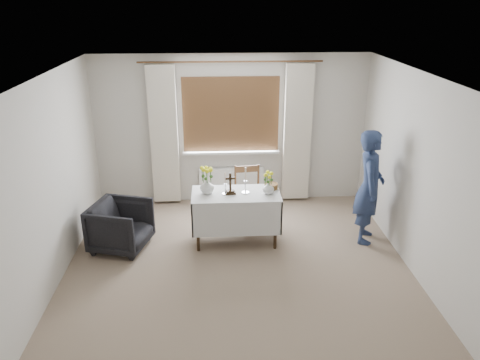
% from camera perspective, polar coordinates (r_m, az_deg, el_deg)
% --- Properties ---
extents(ground, '(5.00, 5.00, 0.00)m').
position_cam_1_polar(ground, '(6.06, -0.13, -11.98)').
color(ground, gray).
rests_on(ground, ground).
extents(altar_table, '(1.24, 0.64, 0.76)m').
position_cam_1_polar(altar_table, '(6.72, -0.49, -4.61)').
color(altar_table, silver).
rests_on(altar_table, ground).
extents(wooden_chair, '(0.46, 0.46, 0.92)m').
position_cam_1_polar(wooden_chair, '(7.18, 1.08, -2.11)').
color(wooden_chair, brown).
rests_on(wooden_chair, ground).
extents(armchair, '(0.92, 0.91, 0.68)m').
position_cam_1_polar(armchair, '(6.77, -14.33, -5.47)').
color(armchair, black).
rests_on(armchair, ground).
extents(person, '(0.56, 0.69, 1.66)m').
position_cam_1_polar(person, '(6.85, 15.49, -0.81)').
color(person, navy).
rests_on(person, ground).
extents(radiator, '(1.10, 0.10, 0.60)m').
position_cam_1_polar(radiator, '(8.06, -1.05, -0.58)').
color(radiator, white).
rests_on(radiator, ground).
extents(wooden_cross, '(0.16, 0.12, 0.31)m').
position_cam_1_polar(wooden_cross, '(6.48, -1.20, -0.43)').
color(wooden_cross, black).
rests_on(wooden_cross, altar_table).
extents(candlestick_left, '(0.12, 0.12, 0.32)m').
position_cam_1_polar(candlestick_left, '(6.47, -1.80, -0.41)').
color(candlestick_left, silver).
rests_on(candlestick_left, altar_table).
extents(candlestick_right, '(0.14, 0.14, 0.38)m').
position_cam_1_polar(candlestick_right, '(6.50, 0.67, -0.04)').
color(candlestick_right, silver).
rests_on(candlestick_right, altar_table).
extents(flower_vase_left, '(0.26, 0.26, 0.21)m').
position_cam_1_polar(flower_vase_left, '(6.53, -4.04, -0.76)').
color(flower_vase_left, silver).
rests_on(flower_vase_left, altar_table).
extents(flower_vase_right, '(0.21, 0.21, 0.17)m').
position_cam_1_polar(flower_vase_right, '(6.52, 3.45, -0.97)').
color(flower_vase_right, silver).
rests_on(flower_vase_right, altar_table).
extents(wicker_basket, '(0.22, 0.22, 0.07)m').
position_cam_1_polar(wicker_basket, '(6.71, 3.81, -0.74)').
color(wicker_basket, brown).
rests_on(wicker_basket, altar_table).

